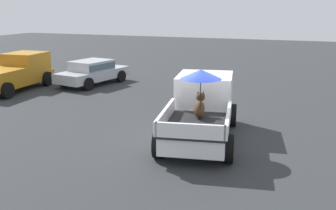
% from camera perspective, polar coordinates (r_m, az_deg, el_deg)
% --- Properties ---
extents(ground_plane, '(80.00, 80.00, 0.00)m').
position_cam_1_polar(ground_plane, '(12.96, 4.58, -4.97)').
color(ground_plane, '#2D3033').
extents(pickup_truck_main, '(5.31, 2.98, 2.42)m').
position_cam_1_polar(pickup_truck_main, '(13.11, 4.89, -0.29)').
color(pickup_truck_main, black).
rests_on(pickup_truck_main, ground).
extents(pickup_truck_red, '(4.90, 2.40, 1.80)m').
position_cam_1_polar(pickup_truck_red, '(21.81, -21.18, 4.33)').
color(pickup_truck_red, black).
rests_on(pickup_truck_red, ground).
extents(parked_sedan_near, '(4.55, 2.56, 1.33)m').
position_cam_1_polar(parked_sedan_near, '(22.12, -10.83, 4.81)').
color(parked_sedan_near, black).
rests_on(parked_sedan_near, ground).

